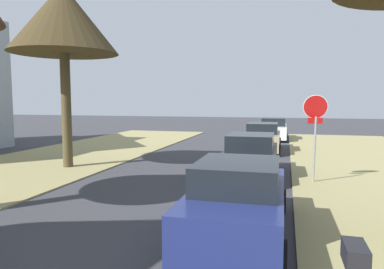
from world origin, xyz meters
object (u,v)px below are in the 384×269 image
(parked_sedan_white, at_px, (274,129))
(curbside_mailbox, at_px, (355,269))
(stop_sign_far, at_px, (315,119))
(parked_sedan_tan, at_px, (263,138))
(street_tree_left_mid_b, at_px, (63,20))
(parked_sedan_black, at_px, (251,156))
(parked_sedan_navy, at_px, (238,200))

(parked_sedan_white, relative_size, curbside_mailbox, 3.48)
(stop_sign_far, xyz_separation_m, parked_sedan_tan, (-2.17, 7.36, -1.44))
(street_tree_left_mid_b, height_order, parked_sedan_tan, street_tree_left_mid_b)
(curbside_mailbox, bearing_deg, parked_sedan_tan, 97.00)
(curbside_mailbox, bearing_deg, street_tree_left_mid_b, 137.07)
(parked_sedan_white, bearing_deg, parked_sedan_black, -91.63)
(street_tree_left_mid_b, distance_m, curbside_mailbox, 13.83)
(stop_sign_far, height_order, parked_sedan_white, stop_sign_far)
(stop_sign_far, bearing_deg, curbside_mailbox, -91.45)
(parked_sedan_navy, bearing_deg, parked_sedan_black, 93.11)
(parked_sedan_navy, bearing_deg, curbside_mailbox, -63.82)
(parked_sedan_white, distance_m, curbside_mailbox, 22.19)
(parked_sedan_white, bearing_deg, parked_sedan_navy, -90.15)
(parked_sedan_black, bearing_deg, parked_sedan_white, 88.37)
(parked_sedan_navy, height_order, parked_sedan_white, same)
(parked_sedan_black, relative_size, parked_sedan_white, 1.00)
(parked_sedan_navy, bearing_deg, stop_sign_far, 70.63)
(street_tree_left_mid_b, bearing_deg, parked_sedan_tan, 43.64)
(parked_sedan_black, height_order, curbside_mailbox, parked_sedan_black)
(stop_sign_far, relative_size, street_tree_left_mid_b, 0.40)
(stop_sign_far, height_order, street_tree_left_mid_b, street_tree_left_mid_b)
(curbside_mailbox, bearing_deg, stop_sign_far, 88.55)
(stop_sign_far, relative_size, curbside_mailbox, 2.31)
(parked_sedan_black, height_order, parked_sedan_tan, same)
(stop_sign_far, relative_size, parked_sedan_black, 0.67)
(parked_sedan_navy, xyz_separation_m, curbside_mailbox, (1.63, -3.32, 0.33))
(street_tree_left_mid_b, distance_m, parked_sedan_white, 16.36)
(parked_sedan_black, distance_m, parked_sedan_tan, 6.73)
(parked_sedan_tan, xyz_separation_m, parked_sedan_white, (0.37, 6.19, 0.00))
(street_tree_left_mid_b, bearing_deg, parked_sedan_navy, -34.98)
(stop_sign_far, xyz_separation_m, street_tree_left_mid_b, (-9.67, 0.21, 3.84))
(stop_sign_far, bearing_deg, parked_sedan_black, 163.94)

